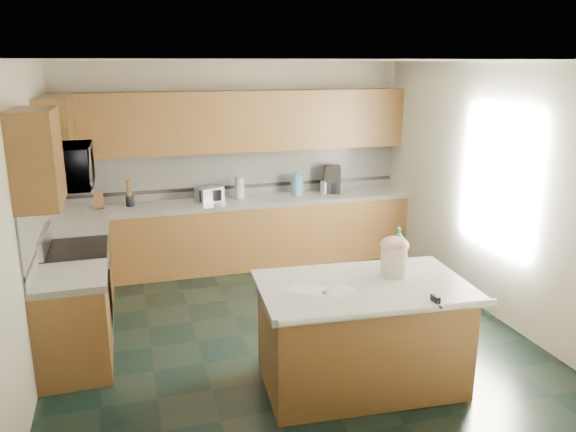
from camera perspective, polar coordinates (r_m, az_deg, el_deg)
name	(u,v)px	position (r m, az deg, el deg)	size (l,w,h in m)	color
floor	(284,329)	(5.95, -0.43, -11.43)	(4.60, 4.60, 0.00)	black
ceiling	(283,60)	(5.31, -0.49, 15.53)	(4.60, 4.60, 0.00)	white
wall_back	(236,164)	(7.69, -5.29, 5.31)	(4.60, 0.04, 2.70)	beige
wall_front	(392,295)	(3.42, 10.50, -7.86)	(4.60, 0.04, 2.70)	beige
wall_left	(26,222)	(5.34, -25.11, -0.58)	(0.04, 4.60, 2.70)	beige
wall_right	(488,189)	(6.50, 19.62, 2.62)	(0.04, 4.60, 2.70)	beige
back_base_cab	(243,235)	(7.60, -4.64, -1.94)	(4.60, 0.60, 0.86)	#38220F
back_countertop	(242,202)	(7.48, -4.72, 1.43)	(4.60, 0.64, 0.06)	white
back_upper_cab	(238,121)	(7.43, -5.12, 9.55)	(4.60, 0.33, 0.78)	#38220F
back_backsplash	(237,173)	(7.68, -5.22, 4.42)	(4.60, 0.02, 0.63)	silver
back_accent_band	(237,187)	(7.71, -5.18, 2.99)	(4.60, 0.01, 0.05)	black
left_base_cab_rear	(83,268)	(6.80, -20.10, -4.97)	(0.60, 0.82, 0.86)	#38220F
left_counter_rear	(79,229)	(6.66, -20.46, -1.25)	(0.64, 0.82, 0.06)	white
left_base_cab_front	(74,327)	(5.39, -20.92, -10.46)	(0.60, 0.72, 0.86)	#38220F
left_counter_front	(68,278)	(5.21, -21.40, -5.88)	(0.64, 0.72, 0.06)	white
left_backsplash	(39,218)	(5.89, -23.96, -0.22)	(0.02, 2.30, 0.63)	silver
left_accent_band	(42,238)	(5.94, -23.70, -2.03)	(0.01, 2.30, 0.05)	black
left_upper_cab_rear	(57,134)	(6.61, -22.42, 7.75)	(0.33, 1.09, 0.78)	#38220F
left_upper_cab_front	(37,158)	(4.97, -24.14, 5.41)	(0.33, 0.72, 0.78)	#38220F
range_body	(79,294)	(6.06, -20.48, -7.40)	(0.60, 0.76, 0.88)	#B7B7BC
range_oven_door	(109,294)	(6.06, -17.70, -7.56)	(0.02, 0.68, 0.55)	black
range_cooktop	(74,250)	(5.91, -20.90, -3.27)	(0.62, 0.78, 0.04)	black
range_handle	(109,259)	(5.92, -17.70, -4.14)	(0.02, 0.02, 0.66)	#B7B7BC
range_backguard	(44,241)	(5.90, -23.52, -2.34)	(0.06, 0.76, 0.18)	#B7B7BC
microwave	(65,167)	(5.71, -21.69, 4.68)	(0.73, 0.50, 0.41)	#B7B7BC
island_base	(361,337)	(4.91, 7.46, -12.13)	(1.62, 0.93, 0.86)	#38220F
island_top	(363,287)	(4.71, 7.65, -7.16)	(1.72, 1.03, 0.06)	white
island_bullnose	(392,313)	(4.29, 10.48, -9.63)	(0.06, 0.06, 1.72)	white
treat_jar	(394,262)	(4.88, 10.68, -4.64)	(0.22, 0.22, 0.23)	beige
treat_jar_lid	(394,245)	(4.83, 10.77, -2.94)	(0.24, 0.24, 0.15)	pink
treat_jar_knob	(395,239)	(4.81, 10.80, -2.36)	(0.03, 0.03, 0.08)	tan
treat_jar_knob_end_l	(390,240)	(4.80, 10.37, -2.41)	(0.04, 0.04, 0.04)	tan
treat_jar_knob_end_r	(399,239)	(4.83, 11.22, -2.31)	(0.04, 0.04, 0.04)	tan
soap_bottle_island	(398,246)	(5.11, 11.16, -3.04)	(0.14, 0.14, 0.35)	teal
paper_sheet_a	(341,291)	(4.53, 5.38, -7.61)	(0.26, 0.19, 0.00)	white
paper_sheet_b	(307,290)	(4.54, 1.98, -7.51)	(0.30, 0.22, 0.00)	white
clamp_body	(435,301)	(4.46, 14.73, -8.32)	(0.03, 0.10, 0.09)	black
clamp_handle	(439,306)	(4.42, 15.11, -8.85)	(0.02, 0.02, 0.07)	black
knife_block	(99,201)	(7.35, -18.68, 1.49)	(0.11, 0.09, 0.21)	#472814
utensil_crock	(130,201)	(7.38, -15.75, 1.50)	(0.11, 0.11, 0.14)	black
utensil_bundle	(129,188)	(7.35, -15.84, 2.77)	(0.06, 0.06, 0.20)	#472814
toaster_oven	(209,194)	(7.42, -8.00, 2.21)	(0.33, 0.22, 0.19)	#B7B7BC
toaster_oven_door	(211,196)	(7.32, -7.88, 2.04)	(0.29, 0.01, 0.15)	black
paper_towel	(240,188)	(7.53, -4.93, 2.89)	(0.13, 0.13, 0.29)	white
paper_towel_base	(240,198)	(7.56, -4.90, 1.87)	(0.19, 0.19, 0.01)	#B7B7BC
water_jug	(297,185)	(7.69, 0.94, 3.18)	(0.17, 0.17, 0.28)	#5586B3
water_jug_neck	(297,173)	(7.66, 0.94, 4.36)	(0.08, 0.08, 0.04)	#5586B3
coffee_maker	(332,179)	(7.87, 4.52, 3.74)	(0.22, 0.24, 0.37)	black
coffee_carafe	(334,188)	(7.84, 4.65, 2.88)	(0.15, 0.15, 0.15)	black
soap_bottle_back	(326,184)	(7.81, 3.87, 3.23)	(0.11, 0.12, 0.25)	white
soap_back_cap	(326,174)	(7.79, 3.89, 4.25)	(0.02, 0.02, 0.03)	red
window_light_proxy	(498,179)	(6.30, 20.57, 3.54)	(0.02, 1.40, 1.10)	white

